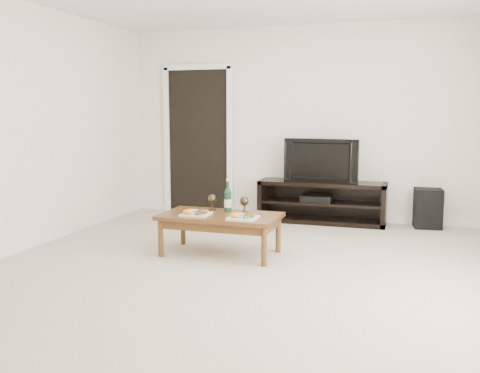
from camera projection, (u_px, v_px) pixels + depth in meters
name	position (u px, v px, depth m)	size (l,w,h in m)	color
floor	(245.00, 274.00, 4.83)	(5.50, 5.50, 0.00)	beige
back_wall	(305.00, 124.00, 7.26)	(5.00, 0.04, 2.60)	white
doorway	(198.00, 142.00, 7.73)	(0.90, 0.02, 2.05)	black
media_console	(322.00, 202.00, 7.06)	(1.66, 0.45, 0.55)	black
television	(323.00, 160.00, 6.98)	(0.98, 0.13, 0.57)	black
av_receiver	(317.00, 198.00, 7.06)	(0.40, 0.30, 0.08)	black
subwoofer	(428.00, 208.00, 6.75)	(0.33, 0.33, 0.50)	black
coffee_table	(220.00, 234.00, 5.48)	(1.21, 0.66, 0.42)	brown
plate_left	(196.00, 212.00, 5.41)	(0.27, 0.27, 0.07)	white
plate_right	(243.00, 215.00, 5.22)	(0.27, 0.27, 0.07)	white
wine_bottle	(228.00, 195.00, 5.59)	(0.07, 0.07, 0.35)	#0E361F
goblet_left	(212.00, 202.00, 5.68)	(0.09, 0.09, 0.17)	#372D1E
goblet_right	(244.00, 204.00, 5.54)	(0.09, 0.09, 0.17)	#372D1E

